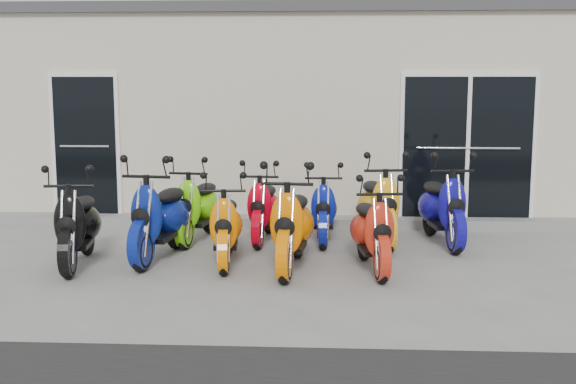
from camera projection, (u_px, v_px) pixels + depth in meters
name	position (u px, v px, depth m)	size (l,w,h in m)	color
ground	(285.00, 259.00, 8.95)	(80.00, 80.00, 0.00)	gray
building	(301.00, 112.00, 13.84)	(14.00, 6.00, 3.20)	beige
roof_cap	(301.00, 22.00, 13.58)	(14.20, 6.20, 0.16)	#3F3F42
front_step	(293.00, 222.00, 10.93)	(14.00, 0.40, 0.15)	gray
door_left	(86.00, 142.00, 11.07)	(1.07, 0.08, 2.22)	black
door_right	(467.00, 144.00, 10.76)	(2.02, 0.08, 2.22)	black
scooter_front_black	(77.00, 214.00, 8.53)	(0.62, 1.71, 1.26)	black
scooter_front_blue	(160.00, 206.00, 8.84)	(0.66, 1.82, 1.35)	navy
scooter_front_orange_a	(226.00, 216.00, 8.63)	(0.58, 1.59, 1.17)	#FF7D00
scooter_front_orange_b	(292.00, 214.00, 8.34)	(0.65, 1.80, 1.33)	orange
scooter_front_red	(372.00, 221.00, 8.31)	(0.58, 1.61, 1.19)	red
scooter_back_green	(198.00, 197.00, 9.89)	(0.60, 1.65, 1.22)	#66DE0A
scooter_back_red	(264.00, 199.00, 9.88)	(0.57, 1.58, 1.17)	red
scooter_back_blue	(324.00, 200.00, 9.85)	(0.56, 1.55, 1.15)	#0A1892
scooter_back_yellow	(379.00, 196.00, 9.69)	(0.64, 1.76, 1.30)	#F6A816
scooter_back_extra	(443.00, 197.00, 9.65)	(0.64, 1.76, 1.30)	#100B82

